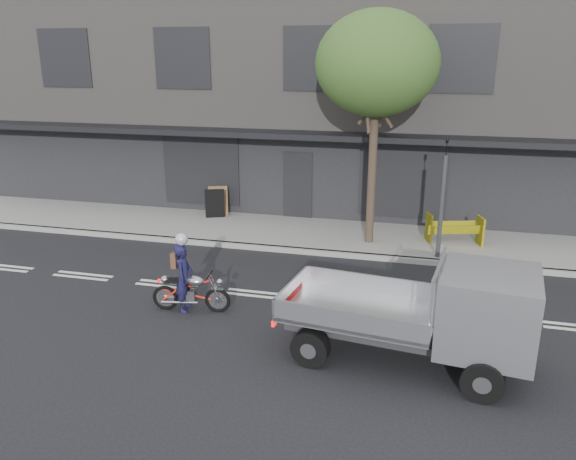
# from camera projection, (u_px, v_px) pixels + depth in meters

# --- Properties ---
(ground) EXTENTS (80.00, 80.00, 0.00)m
(ground) POSITION_uv_depth(u_px,v_px,m) (258.00, 294.00, 13.57)
(ground) COLOR black
(ground) RESTS_ON ground
(sidewalk) EXTENTS (32.00, 3.20, 0.15)m
(sidewalk) POSITION_uv_depth(u_px,v_px,m) (301.00, 234.00, 17.89)
(sidewalk) COLOR gray
(sidewalk) RESTS_ON ground
(kerb) EXTENTS (32.00, 0.20, 0.15)m
(kerb) POSITION_uv_depth(u_px,v_px,m) (289.00, 250.00, 16.41)
(kerb) COLOR gray
(kerb) RESTS_ON ground
(building_main) EXTENTS (26.00, 10.00, 8.00)m
(building_main) POSITION_uv_depth(u_px,v_px,m) (338.00, 94.00, 22.81)
(building_main) COLOR slate
(building_main) RESTS_ON ground
(street_tree) EXTENTS (3.40, 3.40, 6.74)m
(street_tree) POSITION_uv_depth(u_px,v_px,m) (377.00, 64.00, 15.35)
(street_tree) COLOR #382B21
(street_tree) RESTS_ON ground
(traffic_light_pole) EXTENTS (0.12, 0.12, 3.50)m
(traffic_light_pole) POSITION_uv_depth(u_px,v_px,m) (442.00, 205.00, 15.19)
(traffic_light_pole) COLOR #2D2D30
(traffic_light_pole) RESTS_ON ground
(motorcycle) EXTENTS (1.80, 0.52, 0.93)m
(motorcycle) POSITION_uv_depth(u_px,v_px,m) (191.00, 291.00, 12.58)
(motorcycle) COLOR black
(motorcycle) RESTS_ON ground
(rider) EXTENTS (0.45, 0.61, 1.56)m
(rider) POSITION_uv_depth(u_px,v_px,m) (184.00, 278.00, 12.53)
(rider) COLOR #16153A
(rider) RESTS_ON ground
(flatbed_ute) EXTENTS (4.69, 2.37, 2.09)m
(flatbed_ute) POSITION_uv_depth(u_px,v_px,m) (462.00, 312.00, 9.95)
(flatbed_ute) COLOR black
(flatbed_ute) RESTS_ON ground
(construction_barrier) EXTENTS (1.70, 1.07, 0.89)m
(construction_barrier) POSITION_uv_depth(u_px,v_px,m) (454.00, 231.00, 16.46)
(construction_barrier) COLOR #FFF20D
(construction_barrier) RESTS_ON sidewalk
(sandwich_board) EXTENTS (0.77, 0.65, 1.04)m
(sandwich_board) POSITION_uv_depth(u_px,v_px,m) (215.00, 203.00, 19.13)
(sandwich_board) COLOR black
(sandwich_board) RESTS_ON sidewalk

